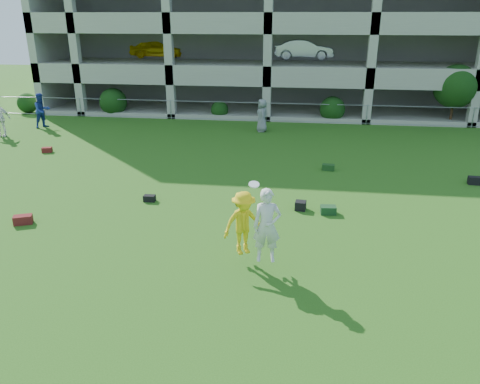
# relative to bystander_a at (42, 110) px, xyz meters

# --- Properties ---
(ground) EXTENTS (100.00, 100.00, 0.00)m
(ground) POSITION_rel_bystander_a_xyz_m (12.70, -15.69, -0.99)
(ground) COLOR #235114
(ground) RESTS_ON ground
(bystander_a) EXTENTS (1.14, 1.21, 1.98)m
(bystander_a) POSITION_rel_bystander_a_xyz_m (0.00, 0.00, 0.00)
(bystander_a) COLOR navy
(bystander_a) RESTS_ON ground
(bystander_c) EXTENTS (0.80, 1.01, 1.81)m
(bystander_c) POSITION_rel_bystander_a_xyz_m (12.68, 0.72, -0.09)
(bystander_c) COLOR gray
(bystander_c) RESTS_ON ground
(bag_red_a) EXTENTS (0.62, 0.49, 0.28)m
(bag_red_a) POSITION_rel_bystander_a_xyz_m (6.44, -12.74, -0.85)
(bag_red_a) COLOR #521D0E
(bag_red_a) RESTS_ON ground
(bag_black_b) EXTENTS (0.40, 0.26, 0.22)m
(bag_black_b) POSITION_rel_bystander_a_xyz_m (9.76, -10.36, -0.88)
(bag_black_b) COLOR black
(bag_black_b) RESTS_ON ground
(bag_green_c) EXTENTS (0.53, 0.39, 0.26)m
(bag_green_c) POSITION_rel_bystander_a_xyz_m (15.94, -10.61, -0.86)
(bag_green_c) COLOR #153613
(bag_green_c) RESTS_ON ground
(crate_d) EXTENTS (0.39, 0.39, 0.30)m
(crate_d) POSITION_rel_bystander_a_xyz_m (15.03, -10.40, -0.84)
(crate_d) COLOR black
(crate_d) RESTS_ON ground
(bag_black_e) EXTENTS (0.63, 0.36, 0.30)m
(bag_black_e) POSITION_rel_bystander_a_xyz_m (21.73, -6.94, -0.84)
(bag_black_e) COLOR black
(bag_black_e) RESTS_ON ground
(bag_red_f) EXTENTS (0.51, 0.39, 0.24)m
(bag_red_f) POSITION_rel_bystander_a_xyz_m (2.93, -4.96, -0.87)
(bag_red_f) COLOR #580F1A
(bag_red_f) RESTS_ON ground
(bag_green_g) EXTENTS (0.53, 0.36, 0.25)m
(bag_green_g) POSITION_rel_bystander_a_xyz_m (16.12, -5.92, -0.87)
(bag_green_g) COLOR #163A15
(bag_green_g) RESTS_ON ground
(frisbee_contest) EXTENTS (1.64, 1.20, 1.98)m
(frisbee_contest) POSITION_rel_bystander_a_xyz_m (13.81, -14.36, 0.20)
(frisbee_contest) COLOR yellow
(frisbee_contest) RESTS_ON ground
(parking_garage) EXTENTS (30.00, 14.00, 12.00)m
(parking_garage) POSITION_rel_bystander_a_xyz_m (12.69, 12.01, 5.02)
(parking_garage) COLOR #9E998C
(parking_garage) RESTS_ON ground
(fence) EXTENTS (36.06, 0.06, 1.20)m
(fence) POSITION_rel_bystander_a_xyz_m (12.70, 3.31, -0.38)
(fence) COLOR gray
(fence) RESTS_ON ground
(shrub_row) EXTENTS (34.38, 2.52, 3.50)m
(shrub_row) POSITION_rel_bystander_a_xyz_m (17.29, 4.02, 0.52)
(shrub_row) COLOR #163D11
(shrub_row) RESTS_ON ground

